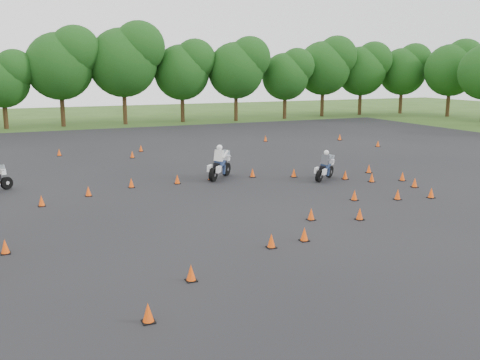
% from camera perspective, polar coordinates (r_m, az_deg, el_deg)
% --- Properties ---
extents(ground, '(140.00, 140.00, 0.00)m').
position_cam_1_polar(ground, '(18.97, 4.85, -5.82)').
color(ground, '#2D5119').
rests_on(ground, ground).
extents(asphalt_pad, '(62.00, 62.00, 0.00)m').
position_cam_1_polar(asphalt_pad, '(24.22, -1.89, -1.88)').
color(asphalt_pad, black).
rests_on(asphalt_pad, ground).
extents(treeline, '(87.16, 32.64, 11.02)m').
position_cam_1_polar(treeline, '(51.89, -11.42, 10.41)').
color(treeline, '#163F12').
rests_on(treeline, ground).
extents(traffic_cones, '(36.60, 33.20, 0.45)m').
position_cam_1_polar(traffic_cones, '(23.76, -1.00, -1.59)').
color(traffic_cones, '#F54C0A').
rests_on(traffic_cones, asphalt_pad).
extents(rider_grey, '(2.06, 1.73, 1.60)m').
position_cam_1_polar(rider_grey, '(28.31, 8.98, 1.63)').
color(rider_grey, '#45484E').
rests_on(rider_grey, ground).
extents(rider_white, '(2.22, 2.18, 1.84)m').
position_cam_1_polar(rider_white, '(28.26, -2.20, 1.99)').
color(rider_white, silver).
rests_on(rider_white, ground).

